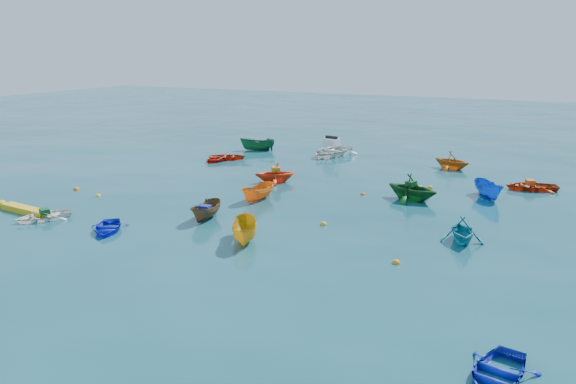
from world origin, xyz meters
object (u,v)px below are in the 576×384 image
at_px(dinghy_white_near, 43,219).
at_px(dinghy_blue_sw, 108,231).
at_px(kayak_yellow, 26,213).
at_px(motorboat_white, 331,155).
at_px(dinghy_blue_se, 496,378).

bearing_deg(dinghy_white_near, dinghy_blue_sw, 27.23).
distance_m(dinghy_white_near, kayak_yellow, 1.96).
relative_size(kayak_yellow, motorboat_white, 0.89).
xyz_separation_m(dinghy_blue_sw, dinghy_white_near, (-4.52, -0.02, 0.00)).
bearing_deg(dinghy_blue_sw, kayak_yellow, 141.93).
distance_m(dinghy_blue_sw, kayak_yellow, 6.45).
height_order(dinghy_blue_sw, dinghy_blue_se, dinghy_blue_se).
relative_size(dinghy_white_near, motorboat_white, 0.59).
bearing_deg(dinghy_blue_se, dinghy_blue_sw, 176.57).
height_order(dinghy_blue_se, motorboat_white, motorboat_white).
distance_m(kayak_yellow, motorboat_white, 25.02).
relative_size(dinghy_white_near, dinghy_blue_se, 1.00).
height_order(dinghy_blue_sw, kayak_yellow, dinghy_blue_sw).
bearing_deg(kayak_yellow, motorboat_white, -15.51).
xyz_separation_m(dinghy_blue_sw, kayak_yellow, (-6.43, 0.44, 0.00)).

